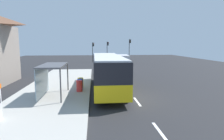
% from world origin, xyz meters
% --- Properties ---
extents(ground_plane, '(56.00, 92.00, 0.04)m').
position_xyz_m(ground_plane, '(0.00, 14.00, -0.02)').
color(ground_plane, '#262628').
extents(sidewalk_platform, '(6.20, 30.00, 0.18)m').
position_xyz_m(sidewalk_platform, '(-6.40, 2.00, 0.09)').
color(sidewalk_platform, '#ADAAA3').
rests_on(sidewalk_platform, ground).
extents(lane_stripe_seg_0, '(0.16, 2.20, 0.01)m').
position_xyz_m(lane_stripe_seg_0, '(0.25, -6.00, 0.01)').
color(lane_stripe_seg_0, silver).
rests_on(lane_stripe_seg_0, ground).
extents(lane_stripe_seg_1, '(0.16, 2.20, 0.01)m').
position_xyz_m(lane_stripe_seg_1, '(0.25, -1.00, 0.01)').
color(lane_stripe_seg_1, silver).
rests_on(lane_stripe_seg_1, ground).
extents(lane_stripe_seg_2, '(0.16, 2.20, 0.01)m').
position_xyz_m(lane_stripe_seg_2, '(0.25, 4.00, 0.01)').
color(lane_stripe_seg_2, silver).
rests_on(lane_stripe_seg_2, ground).
extents(lane_stripe_seg_3, '(0.16, 2.20, 0.01)m').
position_xyz_m(lane_stripe_seg_3, '(0.25, 9.00, 0.01)').
color(lane_stripe_seg_3, silver).
rests_on(lane_stripe_seg_3, ground).
extents(lane_stripe_seg_4, '(0.16, 2.20, 0.01)m').
position_xyz_m(lane_stripe_seg_4, '(0.25, 14.00, 0.01)').
color(lane_stripe_seg_4, silver).
rests_on(lane_stripe_seg_4, ground).
extents(lane_stripe_seg_5, '(0.16, 2.20, 0.01)m').
position_xyz_m(lane_stripe_seg_5, '(0.25, 19.00, 0.01)').
color(lane_stripe_seg_5, silver).
rests_on(lane_stripe_seg_5, ground).
extents(lane_stripe_seg_6, '(0.16, 2.20, 0.01)m').
position_xyz_m(lane_stripe_seg_6, '(0.25, 24.00, 0.01)').
color(lane_stripe_seg_6, silver).
rests_on(lane_stripe_seg_6, ground).
extents(lane_stripe_seg_7, '(0.16, 2.20, 0.01)m').
position_xyz_m(lane_stripe_seg_7, '(0.25, 29.00, 0.01)').
color(lane_stripe_seg_7, silver).
rests_on(lane_stripe_seg_7, ground).
extents(bus, '(2.58, 11.02, 3.21)m').
position_xyz_m(bus, '(-1.71, 2.78, 1.84)').
color(bus, yellow).
rests_on(bus, ground).
extents(white_van, '(2.24, 5.29, 2.30)m').
position_xyz_m(white_van, '(2.20, 19.72, 1.34)').
color(white_van, silver).
rests_on(white_van, ground).
extents(sedan_near, '(1.95, 4.45, 1.52)m').
position_xyz_m(sedan_near, '(2.30, 29.43, 0.79)').
color(sedan_near, '#A51919').
rests_on(sedan_near, ground).
extents(sedan_far, '(1.84, 4.40, 1.52)m').
position_xyz_m(sedan_far, '(2.30, 38.79, 0.79)').
color(sedan_far, '#B7B7BC').
rests_on(sedan_far, ground).
extents(recycling_bin_red, '(0.52, 0.52, 0.95)m').
position_xyz_m(recycling_bin_red, '(-4.20, 1.91, 0.66)').
color(recycling_bin_red, red).
rests_on(recycling_bin_red, sidewalk_platform).
extents(recycling_bin_blue, '(0.52, 0.52, 0.95)m').
position_xyz_m(recycling_bin_blue, '(-4.20, 2.61, 0.66)').
color(recycling_bin_blue, blue).
rests_on(recycling_bin_blue, sidewalk_platform).
extents(recycling_bin_yellow, '(0.52, 0.52, 0.95)m').
position_xyz_m(recycling_bin_yellow, '(-4.20, 3.31, 0.66)').
color(recycling_bin_yellow, yellow).
rests_on(recycling_bin_yellow, sidewalk_platform).
extents(traffic_light_near_side, '(0.49, 0.28, 5.38)m').
position_xyz_m(traffic_light_near_side, '(5.50, 30.56, 3.56)').
color(traffic_light_near_side, '#2D2D2D').
rests_on(traffic_light_near_side, ground).
extents(traffic_light_far_side, '(0.49, 0.28, 4.63)m').
position_xyz_m(traffic_light_far_side, '(-3.10, 31.36, 3.10)').
color(traffic_light_far_side, '#2D2D2D').
rests_on(traffic_light_far_side, ground).
extents(traffic_light_median, '(0.49, 0.28, 4.83)m').
position_xyz_m(traffic_light_median, '(0.40, 32.16, 3.22)').
color(traffic_light_median, '#2D2D2D').
rests_on(traffic_light_median, ground).
extents(bus_shelter, '(1.80, 4.00, 2.50)m').
position_xyz_m(bus_shelter, '(-6.41, 0.60, 2.10)').
color(bus_shelter, '#4C4C51').
rests_on(bus_shelter, sidewalk_platform).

